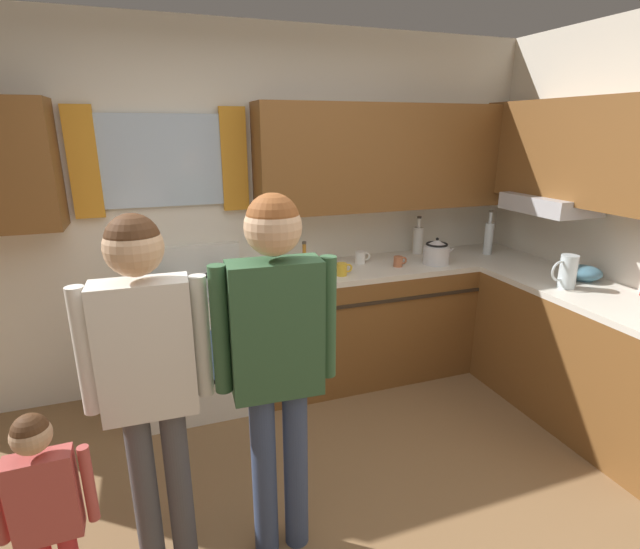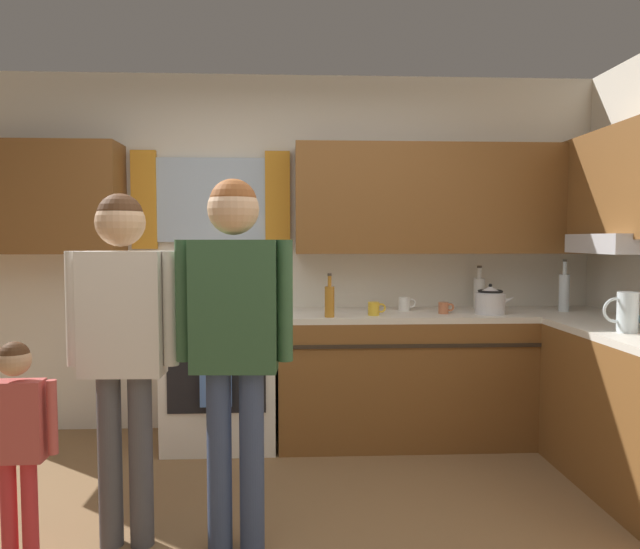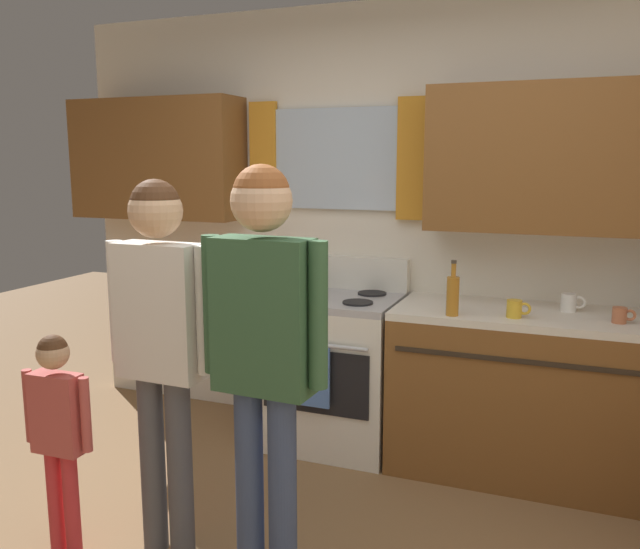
{
  "view_description": "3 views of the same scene",
  "coord_description": "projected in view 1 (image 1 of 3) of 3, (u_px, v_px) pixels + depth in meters",
  "views": [
    {
      "loc": [
        -0.62,
        -1.6,
        1.9
      ],
      "look_at": [
        0.18,
        0.64,
        1.16
      ],
      "focal_mm": 26.6,
      "sensor_mm": 36.0,
      "label": 1
    },
    {
      "loc": [
        0.07,
        -2.36,
        1.41
      ],
      "look_at": [
        0.2,
        0.5,
        1.23
      ],
      "focal_mm": 31.94,
      "sensor_mm": 36.0,
      "label": 2
    },
    {
      "loc": [
        0.87,
        -1.99,
        1.68
      ],
      "look_at": [
        -0.11,
        0.51,
        1.21
      ],
      "focal_mm": 36.86,
      "sensor_mm": 36.0,
      "label": 3
    }
  ],
  "objects": [
    {
      "name": "mug_ceramic_white",
      "position": [
        361.0,
        257.0,
        3.66
      ],
      "size": [
        0.13,
        0.08,
        0.09
      ],
      "color": "white",
      "rests_on": "kitchen_counter_run"
    },
    {
      "name": "back_wall_unit",
      "position": [
        252.0,
        192.0,
        3.43
      ],
      "size": [
        4.6,
        0.42,
        2.6
      ],
      "color": "silver",
      "rests_on": "ground"
    },
    {
      "name": "water_pitcher",
      "position": [
        567.0,
        271.0,
        3.08
      ],
      "size": [
        0.19,
        0.11,
        0.22
      ],
      "color": "silver",
      "rests_on": "kitchen_counter_run"
    },
    {
      "name": "cup_terracotta",
      "position": [
        399.0,
        261.0,
        3.58
      ],
      "size": [
        0.11,
        0.07,
        0.08
      ],
      "color": "#B76642",
      "rests_on": "kitchen_counter_run"
    },
    {
      "name": "adult_in_plaid",
      "position": [
        276.0,
        343.0,
        1.96
      ],
      "size": [
        0.52,
        0.23,
        1.67
      ],
      "color": "#38476B",
      "rests_on": "ground"
    },
    {
      "name": "bottle_tall_clear",
      "position": [
        489.0,
        237.0,
        3.9
      ],
      "size": [
        0.07,
        0.07,
        0.37
      ],
      "color": "silver",
      "rests_on": "kitchen_counter_run"
    },
    {
      "name": "adult_holding_child",
      "position": [
        147.0,
        363.0,
        1.87
      ],
      "size": [
        0.5,
        0.22,
        1.61
      ],
      "color": "#4C4C51",
      "rests_on": "ground"
    },
    {
      "name": "kitchen_counter_run",
      "position": [
        459.0,
        330.0,
        3.56
      ],
      "size": [
        2.33,
        2.1,
        0.9
      ],
      "color": "brown",
      "rests_on": "ground"
    },
    {
      "name": "stovetop_kettle",
      "position": [
        437.0,
        252.0,
        3.63
      ],
      "size": [
        0.27,
        0.2,
        0.21
      ],
      "color": "silver",
      "rests_on": "kitchen_counter_run"
    },
    {
      "name": "small_child",
      "position": [
        46.0,
        505.0,
        1.69
      ],
      "size": [
        0.33,
        0.13,
        0.99
      ],
      "color": "red",
      "rests_on": "ground"
    },
    {
      "name": "stove_oven",
      "position": [
        196.0,
        342.0,
        3.32
      ],
      "size": [
        0.74,
        0.67,
        1.1
      ],
      "color": "silver",
      "rests_on": "ground"
    },
    {
      "name": "bottle_oil_amber",
      "position": [
        304.0,
        267.0,
        3.18
      ],
      "size": [
        0.06,
        0.06,
        0.29
      ],
      "color": "#B27223",
      "rests_on": "kitchen_counter_run"
    },
    {
      "name": "bottle_milk_white",
      "position": [
        418.0,
        239.0,
        3.93
      ],
      "size": [
        0.08,
        0.08,
        0.31
      ],
      "color": "white",
      "rests_on": "kitchen_counter_run"
    },
    {
      "name": "mug_mustard_yellow",
      "position": [
        342.0,
        269.0,
        3.36
      ],
      "size": [
        0.12,
        0.08,
        0.09
      ],
      "color": "gold",
      "rests_on": "kitchen_counter_run"
    },
    {
      "name": "mixing_bowl",
      "position": [
        584.0,
        273.0,
        3.26
      ],
      "size": [
        0.23,
        0.23,
        0.1
      ],
      "color": "teal",
      "rests_on": "kitchen_counter_run"
    }
  ]
}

